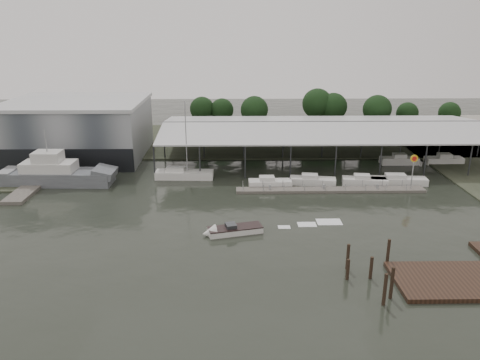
{
  "coord_description": "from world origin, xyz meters",
  "views": [
    {
      "loc": [
        0.52,
        -55.14,
        23.7
      ],
      "look_at": [
        1.53,
        8.01,
        2.5
      ],
      "focal_mm": 35.0,
      "sensor_mm": 36.0,
      "label": 1
    }
  ],
  "objects_px": {
    "shell_fuel_sign": "(413,166)",
    "grey_trawler": "(57,174)",
    "white_sailboat": "(184,174)",
    "speedboat_underway": "(230,231)"
  },
  "relations": [
    {
      "from": "grey_trawler",
      "to": "speedboat_underway",
      "type": "distance_m",
      "value": 32.64
    },
    {
      "from": "grey_trawler",
      "to": "white_sailboat",
      "type": "relative_size",
      "value": 1.4
    },
    {
      "from": "shell_fuel_sign",
      "to": "grey_trawler",
      "type": "distance_m",
      "value": 53.83
    },
    {
      "from": "speedboat_underway",
      "to": "white_sailboat",
      "type": "bearing_deg",
      "value": -84.62
    },
    {
      "from": "shell_fuel_sign",
      "to": "speedboat_underway",
      "type": "xyz_separation_m",
      "value": [
        -26.83,
        -14.53,
        -3.53
      ]
    },
    {
      "from": "shell_fuel_sign",
      "to": "grey_trawler",
      "type": "xyz_separation_m",
      "value": [
        -53.63,
        4.07,
        -2.35
      ]
    },
    {
      "from": "shell_fuel_sign",
      "to": "speedboat_underway",
      "type": "bearing_deg",
      "value": -151.56
    },
    {
      "from": "shell_fuel_sign",
      "to": "white_sailboat",
      "type": "distance_m",
      "value": 35.19
    },
    {
      "from": "grey_trawler",
      "to": "shell_fuel_sign",
      "type": "bearing_deg",
      "value": -2.76
    },
    {
      "from": "shell_fuel_sign",
      "to": "white_sailboat",
      "type": "height_order",
      "value": "white_sailboat"
    }
  ]
}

